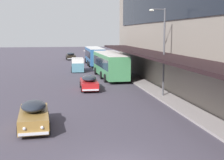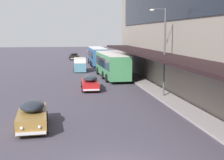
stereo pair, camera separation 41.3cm
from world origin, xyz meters
name	(u,v)px [view 2 (the right image)]	position (x,y,z in m)	size (l,w,h in m)	color
transit_bus_kerbside_front	(112,64)	(4.10, 26.86, 1.84)	(3.02, 11.22, 3.21)	#438A54
transit_bus_kerbside_rear	(97,55)	(4.11, 43.34, 1.82)	(2.80, 10.87, 3.16)	#2F619A
sedan_far_back	(32,115)	(-3.98, 6.66, 0.80)	(2.00, 4.76, 1.64)	olive
sedan_lead_mid	(90,83)	(0.62, 18.96, 0.73)	(1.89, 4.70, 1.46)	#B31C1E
sedan_trailing_near	(74,56)	(0.44, 56.00, 0.79)	(2.06, 4.98, 1.62)	black
vw_van	(80,64)	(0.50, 34.61, 1.10)	(2.05, 4.62, 1.96)	teal
street_lamp	(163,46)	(6.64, 14.13, 4.57)	(1.50, 0.28, 7.68)	#4C4C51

